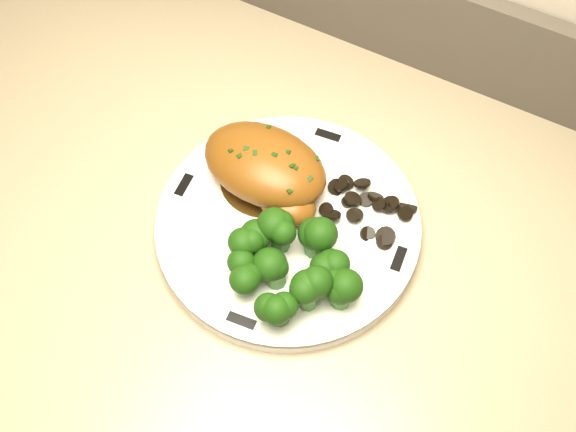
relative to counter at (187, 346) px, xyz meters
The scene contains 10 objects.
counter is the anchor object (origin of this frame).
plate 0.46m from the counter, 15.24° to the left, with size 0.26×0.26×0.02m, color white.
rim_accent_0 0.52m from the counter, 11.71° to the left, with size 0.03×0.01×0.00m, color black.
rim_accent_1 0.49m from the counter, 48.02° to the left, with size 0.03×0.01×0.00m, color black.
rim_accent_2 0.44m from the counter, 35.42° to the left, with size 0.03×0.01×0.00m, color black.
rim_accent_3 0.47m from the counter, 23.29° to the right, with size 0.03×0.01×0.00m, color black.
gravy_pool 0.46m from the counter, 34.15° to the left, with size 0.09×0.09×0.00m, color #3E260B.
chicken_breast 0.48m from the counter, 32.17° to the left, with size 0.14×0.10×0.05m.
mushroom_pile 0.50m from the counter, 21.39° to the left, with size 0.08×0.06×0.02m.
broccoli_florets 0.50m from the counter, ahead, with size 0.13×0.11×0.04m.
Camera 1 is at (0.25, 1.39, 1.48)m, focal length 45.00 mm.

